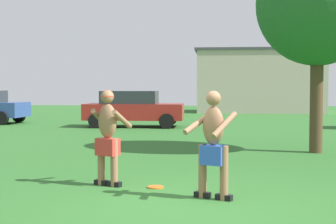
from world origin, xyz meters
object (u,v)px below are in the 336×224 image
object	(u,v)px
player_with_cap	(108,133)
frisbee	(156,187)
player_in_blue	(213,142)
car_red_near_post	(133,108)
tree_right_field	(318,4)

from	to	relation	value
player_with_cap	frisbee	world-z (taller)	player_with_cap
player_in_blue	frisbee	xyz separation A→B (m)	(-1.00, 0.79, -0.88)
player_in_blue	player_with_cap	bearing A→B (deg)	154.41
car_red_near_post	player_with_cap	bearing A→B (deg)	-82.48
player_in_blue	tree_right_field	world-z (taller)	tree_right_field
car_red_near_post	tree_right_field	bearing A→B (deg)	-52.37
player_with_cap	tree_right_field	distance (m)	7.38
frisbee	tree_right_field	bearing A→B (deg)	54.01
player_in_blue	tree_right_field	size ratio (longest dim) A/B	0.30
tree_right_field	car_red_near_post	bearing A→B (deg)	127.63
player_in_blue	frisbee	bearing A→B (deg)	141.69
player_in_blue	car_red_near_post	bearing A→B (deg)	104.36
tree_right_field	player_with_cap	bearing A→B (deg)	-132.43
player_with_cap	player_in_blue	bearing A→B (deg)	-25.59
frisbee	tree_right_field	xyz separation A→B (m)	(3.70, 5.09, 3.91)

